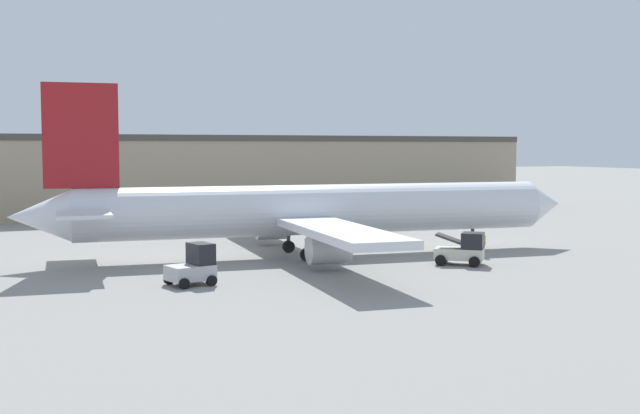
# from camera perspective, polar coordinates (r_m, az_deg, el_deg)

# --- Properties ---
(ground_plane) EXTENTS (400.00, 400.00, 0.00)m
(ground_plane) POSITION_cam_1_polar(r_m,az_deg,el_deg) (58.07, 0.00, -3.48)
(ground_plane) COLOR gray
(terminal_building) EXTENTS (74.32, 10.84, 9.20)m
(terminal_building) POSITION_cam_1_polar(r_m,az_deg,el_deg) (97.52, -5.66, 2.38)
(terminal_building) COLOR gray
(terminal_building) RESTS_ON ground_plane
(airplane) EXTENTS (41.25, 33.94, 12.03)m
(airplane) POSITION_cam_1_polar(r_m,az_deg,el_deg) (57.40, -1.00, -0.22)
(airplane) COLOR silver
(airplane) RESTS_ON ground_plane
(ground_crew_worker) EXTENTS (0.40, 0.40, 1.82)m
(ground_crew_worker) POSITION_cam_1_polar(r_m,az_deg,el_deg) (58.36, 11.50, -2.57)
(ground_crew_worker) COLOR #1E2338
(ground_crew_worker) RESTS_ON ground_plane
(baggage_tug) EXTENTS (2.79, 2.56, 2.37)m
(baggage_tug) POSITION_cam_1_polar(r_m,az_deg,el_deg) (46.39, -8.97, -4.20)
(baggage_tug) COLOR #B2B2B7
(baggage_tug) RESTS_ON ground_plane
(belt_loader_truck) EXTENTS (3.53, 3.47, 2.18)m
(belt_loader_truck) POSITION_cam_1_polar(r_m,az_deg,el_deg) (54.33, 10.15, -2.99)
(belt_loader_truck) COLOR beige
(belt_loader_truck) RESTS_ON ground_plane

